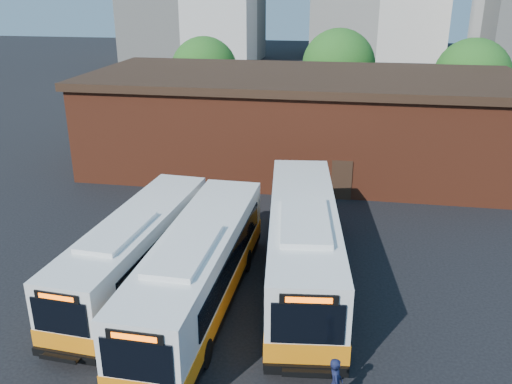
% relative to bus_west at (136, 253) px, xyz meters
% --- Properties ---
extents(ground, '(220.00, 220.00, 0.00)m').
position_rel_bus_west_xyz_m(ground, '(5.24, -2.75, -1.43)').
color(ground, black).
extents(bus_west, '(3.19, 11.69, 3.15)m').
position_rel_bus_west_xyz_m(bus_west, '(0.00, 0.00, 0.00)').
color(bus_west, white).
rests_on(bus_west, ground).
extents(bus_midwest, '(2.86, 12.53, 3.40)m').
position_rel_bus_west_xyz_m(bus_midwest, '(3.09, -1.37, 0.11)').
color(bus_midwest, white).
rests_on(bus_midwest, ground).
extents(bus_mideast, '(4.20, 13.46, 3.62)m').
position_rel_bus_west_xyz_m(bus_mideast, '(6.84, 1.39, 0.21)').
color(bus_mideast, white).
rests_on(bus_mideast, ground).
extents(transit_worker, '(0.51, 0.70, 1.77)m').
position_rel_bus_west_xyz_m(transit_worker, '(8.52, -5.96, -0.54)').
color(transit_worker, '#131837').
rests_on(transit_worker, ground).
extents(depot_building, '(28.60, 12.60, 6.40)m').
position_rel_bus_west_xyz_m(depot_building, '(5.24, 17.25, 1.83)').
color(depot_building, maroon).
rests_on(depot_building, ground).
extents(tree_west, '(6.00, 6.00, 7.65)m').
position_rel_bus_west_xyz_m(tree_west, '(-4.76, 29.25, 3.21)').
color(tree_west, '#382314').
rests_on(tree_west, ground).
extents(tree_mid, '(6.56, 6.56, 8.36)m').
position_rel_bus_west_xyz_m(tree_mid, '(7.24, 31.25, 3.65)').
color(tree_mid, '#382314').
rests_on(tree_mid, ground).
extents(tree_east, '(6.24, 6.24, 7.96)m').
position_rel_bus_west_xyz_m(tree_east, '(18.24, 28.25, 3.40)').
color(tree_east, '#382314').
rests_on(tree_east, ground).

